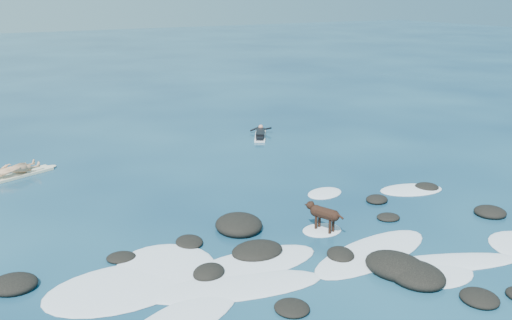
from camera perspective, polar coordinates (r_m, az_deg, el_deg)
ground at (r=14.44m, az=1.30°, el=-8.52°), size 160.00×160.00×0.00m
reef_rocks at (r=12.76m, az=1.88°, el=-11.61°), size 14.63×7.30×0.56m
breaking_foam at (r=13.33m, az=3.58°, el=-10.77°), size 12.76×7.56×0.12m
standing_surfer_rig at (r=20.88m, az=-23.26°, el=0.26°), size 3.12×1.48×1.84m
paddling_surfer_rig at (r=24.69m, az=0.44°, el=2.61°), size 1.54×2.03×0.38m
dog at (r=15.11m, az=6.70°, el=-5.29°), size 0.59×1.19×0.79m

